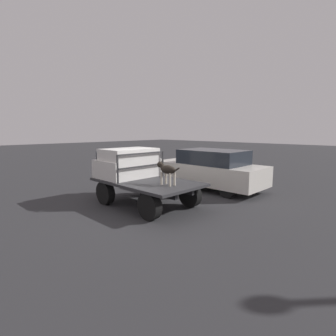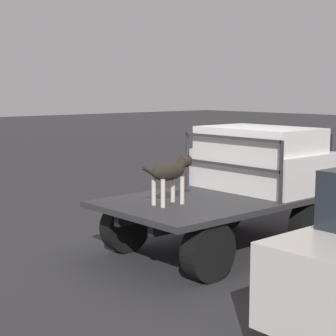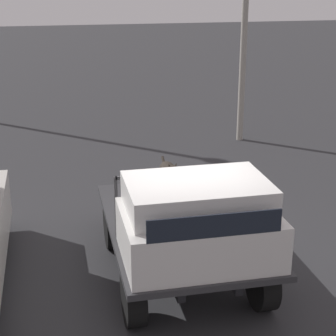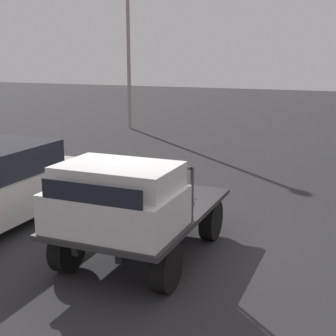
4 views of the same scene
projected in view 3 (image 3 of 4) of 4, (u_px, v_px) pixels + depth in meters
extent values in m
plane|color=#2D2D30|center=(180.00, 273.00, 8.13)|extent=(80.00, 80.00, 0.00)
cylinder|color=black|center=(262.00, 282.00, 7.20)|extent=(0.74, 0.24, 0.74)
cylinder|color=black|center=(133.00, 297.00, 6.87)|extent=(0.74, 0.24, 0.74)
cylinder|color=black|center=(215.00, 216.00, 9.15)|extent=(0.74, 0.24, 0.74)
cylinder|color=black|center=(113.00, 225.00, 8.82)|extent=(0.74, 0.24, 0.74)
cube|color=black|center=(204.00, 232.00, 7.99)|extent=(3.13, 0.10, 0.18)
cube|color=black|center=(156.00, 236.00, 7.85)|extent=(3.13, 0.10, 0.18)
cube|color=#2D2D30|center=(180.00, 226.00, 7.88)|extent=(3.40, 1.99, 0.08)
cube|color=silver|center=(199.00, 234.00, 6.87)|extent=(1.36, 1.87, 0.59)
cube|color=silver|center=(197.00, 195.00, 6.81)|extent=(1.15, 1.72, 0.36)
cube|color=black|center=(215.00, 226.00, 6.11)|extent=(0.02, 1.53, 0.27)
cube|color=#2D2D30|center=(249.00, 196.00, 7.70)|extent=(0.04, 0.04, 0.85)
cube|color=#2D2D30|center=(116.00, 207.00, 7.33)|extent=(0.04, 0.04, 0.85)
cube|color=#2D2D30|center=(185.00, 173.00, 7.38)|extent=(0.04, 1.83, 0.04)
cube|color=#2D2D30|center=(184.00, 201.00, 7.52)|extent=(0.04, 1.83, 0.04)
cylinder|color=beige|center=(176.00, 190.00, 8.55)|extent=(0.06, 0.06, 0.37)
cylinder|color=beige|center=(164.00, 191.00, 8.51)|extent=(0.06, 0.06, 0.37)
cylinder|color=beige|center=(171.00, 182.00, 8.86)|extent=(0.06, 0.06, 0.37)
cylinder|color=beige|center=(160.00, 183.00, 8.82)|extent=(0.06, 0.06, 0.37)
ellipsoid|color=black|center=(168.00, 171.00, 8.60)|extent=(0.54, 0.25, 0.25)
sphere|color=beige|center=(170.00, 177.00, 8.47)|extent=(0.11, 0.11, 0.11)
cylinder|color=black|center=(171.00, 171.00, 8.36)|extent=(0.18, 0.14, 0.17)
sphere|color=black|center=(173.00, 171.00, 8.26)|extent=(0.17, 0.17, 0.17)
cone|color=beige|center=(174.00, 173.00, 8.20)|extent=(0.09, 0.09, 0.09)
cone|color=black|center=(176.00, 166.00, 8.25)|extent=(0.06, 0.08, 0.10)
cone|color=black|center=(169.00, 166.00, 8.24)|extent=(0.06, 0.08, 0.10)
cylinder|color=black|center=(164.00, 163.00, 8.88)|extent=(0.23, 0.04, 0.16)
cylinder|color=black|center=(0.00, 232.00, 8.73)|extent=(0.60, 0.20, 0.60)
cylinder|color=gray|center=(245.00, 19.00, 13.56)|extent=(0.16, 0.16, 6.05)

